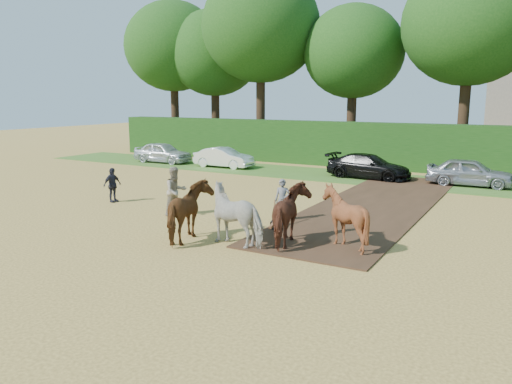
{
  "coord_description": "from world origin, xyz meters",
  "views": [
    {
      "loc": [
        7.45,
        -14.09,
        4.63
      ],
      "look_at": [
        -0.93,
        0.7,
        1.4
      ],
      "focal_mm": 35.0,
      "sensor_mm": 36.0,
      "label": 1
    }
  ],
  "objects_px": {
    "spectator_far": "(112,185)",
    "spectator_near": "(176,191)",
    "parked_cars": "(331,164)",
    "plough_team": "(266,214)"
  },
  "relations": [
    {
      "from": "spectator_near",
      "to": "plough_team",
      "type": "height_order",
      "value": "spectator_near"
    },
    {
      "from": "plough_team",
      "to": "parked_cars",
      "type": "height_order",
      "value": "plough_team"
    },
    {
      "from": "spectator_near",
      "to": "parked_cars",
      "type": "relative_size",
      "value": 0.07
    },
    {
      "from": "spectator_far",
      "to": "spectator_near",
      "type": "bearing_deg",
      "value": -92.04
    },
    {
      "from": "spectator_far",
      "to": "plough_team",
      "type": "relative_size",
      "value": 0.24
    },
    {
      "from": "plough_team",
      "to": "parked_cars",
      "type": "distance_m",
      "value": 14.75
    },
    {
      "from": "spectator_near",
      "to": "spectator_far",
      "type": "bearing_deg",
      "value": 103.84
    },
    {
      "from": "parked_cars",
      "to": "spectator_near",
      "type": "bearing_deg",
      "value": -97.3
    },
    {
      "from": "parked_cars",
      "to": "spectator_far",
      "type": "bearing_deg",
      "value": -115.37
    },
    {
      "from": "spectator_near",
      "to": "plough_team",
      "type": "relative_size",
      "value": 0.3
    }
  ]
}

